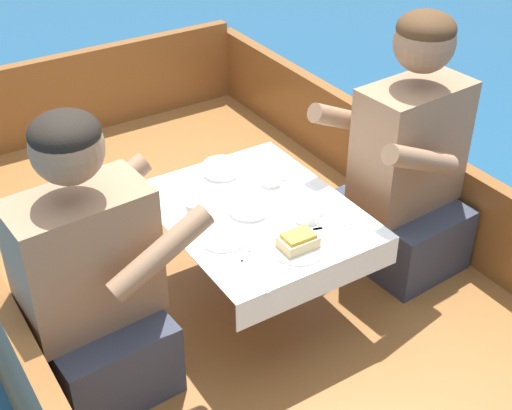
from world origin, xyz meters
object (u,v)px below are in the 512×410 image
at_px(person_port, 91,284).
at_px(coffee_cup_starboard, 308,213).
at_px(coffee_cup_center, 195,211).
at_px(person_starboard, 406,169).
at_px(sandwich, 298,241).
at_px(coffee_cup_port, 272,175).

bearing_deg(person_port, coffee_cup_starboard, -11.83).
distance_m(person_port, coffee_cup_center, 0.42).
xyz_separation_m(person_port, coffee_cup_center, (0.40, 0.10, 0.06)).
relative_size(person_starboard, coffee_cup_center, 10.82).
relative_size(sandwich, coffee_cup_starboard, 1.08).
bearing_deg(sandwich, person_starboard, 16.22).
xyz_separation_m(sandwich, coffee_cup_center, (-0.19, 0.31, 0.00)).
distance_m(person_starboard, coffee_cup_port, 0.50).
xyz_separation_m(person_starboard, coffee_cup_starboard, (-0.49, -0.06, 0.02)).
relative_size(person_port, sandwich, 8.04).
relative_size(sandwich, coffee_cup_center, 1.27).
bearing_deg(coffee_cup_center, coffee_cup_starboard, -32.23).
bearing_deg(coffee_cup_starboard, person_starboard, 7.28).
bearing_deg(coffee_cup_starboard, person_port, 171.98).
xyz_separation_m(coffee_cup_port, coffee_cup_center, (-0.34, -0.06, 0.00)).
xyz_separation_m(coffee_cup_starboard, coffee_cup_center, (-0.31, 0.20, 0.01)).
bearing_deg(coffee_cup_center, person_port, -166.63).
bearing_deg(coffee_cup_center, person_starboard, -9.53).
xyz_separation_m(person_port, sandwich, (0.60, -0.22, 0.06)).
bearing_deg(person_starboard, coffee_cup_starboard, 3.36).
bearing_deg(person_port, coffee_cup_port, 7.87).
xyz_separation_m(person_port, coffee_cup_port, (0.74, 0.15, 0.06)).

